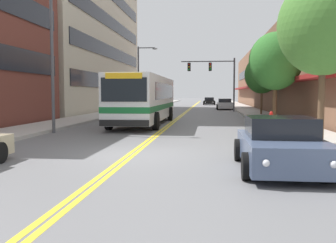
{
  "coord_description": "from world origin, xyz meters",
  "views": [
    {
      "loc": [
        2.53,
        -11.89,
        1.99
      ],
      "look_at": [
        -1.48,
        24.08,
        -0.72
      ],
      "focal_mm": 40.0,
      "sensor_mm": 36.0,
      "label": 1
    }
  ],
  "objects_px": {
    "city_bus": "(145,98)",
    "street_lamp_left_near": "(60,47)",
    "street_tree_right_near": "(324,26)",
    "car_dark_grey_parked_left_mid": "(153,105)",
    "car_silver_parked_right_mid": "(225,104)",
    "street_lamp_left_far": "(141,73)",
    "street_tree_right_mid": "(275,61)",
    "traffic_signal_mast": "(215,73)",
    "fire_hydrant": "(271,119)",
    "street_tree_right_far": "(262,75)",
    "car_slate_blue_parked_right_foreground": "(281,146)",
    "car_black_moving_lead": "(209,101)"
  },
  "relations": [
    {
      "from": "city_bus",
      "to": "car_silver_parked_right_mid",
      "type": "bearing_deg",
      "value": 75.41
    },
    {
      "from": "street_tree_right_mid",
      "to": "car_silver_parked_right_mid",
      "type": "bearing_deg",
      "value": 95.13
    },
    {
      "from": "street_lamp_left_near",
      "to": "fire_hydrant",
      "type": "distance_m",
      "value": 11.9
    },
    {
      "from": "traffic_signal_mast",
      "to": "street_lamp_left_near",
      "type": "xyz_separation_m",
      "value": [
        -8.0,
        -23.92,
        0.07
      ]
    },
    {
      "from": "car_black_moving_lead",
      "to": "street_tree_right_far",
      "type": "xyz_separation_m",
      "value": [
        4.67,
        -32.89,
        3.05
      ]
    },
    {
      "from": "street_tree_right_far",
      "to": "fire_hydrant",
      "type": "relative_size",
      "value": 6.16
    },
    {
      "from": "city_bus",
      "to": "street_lamp_left_near",
      "type": "relative_size",
      "value": 1.72
    },
    {
      "from": "street_lamp_left_far",
      "to": "street_tree_right_far",
      "type": "bearing_deg",
      "value": -28.86
    },
    {
      "from": "street_tree_right_near",
      "to": "car_dark_grey_parked_left_mid",
      "type": "bearing_deg",
      "value": 109.83
    },
    {
      "from": "street_lamp_left_near",
      "to": "street_tree_right_near",
      "type": "distance_m",
      "value": 12.11
    },
    {
      "from": "city_bus",
      "to": "street_tree_right_far",
      "type": "bearing_deg",
      "value": 48.48
    },
    {
      "from": "city_bus",
      "to": "traffic_signal_mast",
      "type": "bearing_deg",
      "value": 74.97
    },
    {
      "from": "car_silver_parked_right_mid",
      "to": "street_lamp_left_far",
      "type": "xyz_separation_m",
      "value": [
        -9.41,
        -6.81,
        3.65
      ]
    },
    {
      "from": "car_silver_parked_right_mid",
      "to": "car_black_moving_lead",
      "type": "distance_m",
      "value": 19.51
    },
    {
      "from": "street_tree_right_near",
      "to": "street_tree_right_far",
      "type": "bearing_deg",
      "value": 88.47
    },
    {
      "from": "fire_hydrant",
      "to": "traffic_signal_mast",
      "type": "bearing_deg",
      "value": 97.82
    },
    {
      "from": "street_tree_right_near",
      "to": "car_silver_parked_right_mid",
      "type": "bearing_deg",
      "value": 93.71
    },
    {
      "from": "city_bus",
      "to": "street_tree_right_far",
      "type": "relative_size",
      "value": 2.35
    },
    {
      "from": "car_black_moving_lead",
      "to": "street_tree_right_near",
      "type": "bearing_deg",
      "value": -85.52
    },
    {
      "from": "city_bus",
      "to": "street_tree_right_near",
      "type": "xyz_separation_m",
      "value": [
        8.26,
        -9.97,
        2.7
      ]
    },
    {
      "from": "traffic_signal_mast",
      "to": "street_tree_right_near",
      "type": "distance_m",
      "value": 27.97
    },
    {
      "from": "car_silver_parked_right_mid",
      "to": "street_lamp_left_near",
      "type": "height_order",
      "value": "street_lamp_left_near"
    },
    {
      "from": "city_bus",
      "to": "car_slate_blue_parked_right_foreground",
      "type": "xyz_separation_m",
      "value": [
        6.05,
        -14.28,
        -1.09
      ]
    },
    {
      "from": "traffic_signal_mast",
      "to": "street_lamp_left_far",
      "type": "distance_m",
      "value": 8.17
    },
    {
      "from": "car_slate_blue_parked_right_foreground",
      "to": "car_black_moving_lead",
      "type": "distance_m",
      "value": 57.13
    },
    {
      "from": "city_bus",
      "to": "car_dark_grey_parked_left_mid",
      "type": "distance_m",
      "value": 20.38
    },
    {
      "from": "street_lamp_left_far",
      "to": "city_bus",
      "type": "bearing_deg",
      "value": -78.72
    },
    {
      "from": "car_slate_blue_parked_right_foreground",
      "to": "traffic_signal_mast",
      "type": "distance_m",
      "value": 32.28
    },
    {
      "from": "street_lamp_left_far",
      "to": "fire_hydrant",
      "type": "relative_size",
      "value": 8.51
    },
    {
      "from": "traffic_signal_mast",
      "to": "street_tree_right_mid",
      "type": "relative_size",
      "value": 1.06
    },
    {
      "from": "car_black_moving_lead",
      "to": "car_slate_blue_parked_right_foreground",
      "type": "bearing_deg",
      "value": -88.07
    },
    {
      "from": "street_lamp_left_near",
      "to": "street_lamp_left_far",
      "type": "bearing_deg",
      "value": 90.22
    },
    {
      "from": "city_bus",
      "to": "street_lamp_left_near",
      "type": "height_order",
      "value": "street_lamp_left_near"
    },
    {
      "from": "street_lamp_left_far",
      "to": "street_tree_right_mid",
      "type": "xyz_separation_m",
      "value": [
        11.54,
        -16.92,
        -0.3
      ]
    },
    {
      "from": "street_tree_right_mid",
      "to": "street_lamp_left_near",
      "type": "bearing_deg",
      "value": -153.03
    },
    {
      "from": "car_dark_grey_parked_left_mid",
      "to": "car_slate_blue_parked_right_foreground",
      "type": "bearing_deg",
      "value": -75.89
    },
    {
      "from": "car_dark_grey_parked_left_mid",
      "to": "car_black_moving_lead",
      "type": "height_order",
      "value": "car_black_moving_lead"
    },
    {
      "from": "car_silver_parked_right_mid",
      "to": "fire_hydrant",
      "type": "height_order",
      "value": "car_silver_parked_right_mid"
    },
    {
      "from": "car_slate_blue_parked_right_foreground",
      "to": "street_tree_right_near",
      "type": "height_order",
      "value": "street_tree_right_near"
    },
    {
      "from": "city_bus",
      "to": "street_tree_right_mid",
      "type": "height_order",
      "value": "street_tree_right_mid"
    },
    {
      "from": "city_bus",
      "to": "street_lamp_left_far",
      "type": "relative_size",
      "value": 1.7
    },
    {
      "from": "car_dark_grey_parked_left_mid",
      "to": "street_tree_right_mid",
      "type": "height_order",
      "value": "street_tree_right_mid"
    },
    {
      "from": "car_black_moving_lead",
      "to": "street_lamp_left_near",
      "type": "distance_m",
      "value": 49.65
    },
    {
      "from": "street_lamp_left_far",
      "to": "street_tree_right_mid",
      "type": "bearing_deg",
      "value": -55.71
    },
    {
      "from": "car_dark_grey_parked_left_mid",
      "to": "street_tree_right_far",
      "type": "height_order",
      "value": "street_tree_right_far"
    },
    {
      "from": "car_dark_grey_parked_left_mid",
      "to": "street_tree_right_mid",
      "type": "bearing_deg",
      "value": -62.13
    },
    {
      "from": "car_slate_blue_parked_right_foreground",
      "to": "street_tree_right_far",
      "type": "distance_m",
      "value": 24.55
    },
    {
      "from": "traffic_signal_mast",
      "to": "street_lamp_left_far",
      "type": "relative_size",
      "value": 0.84
    },
    {
      "from": "city_bus",
      "to": "car_dark_grey_parked_left_mid",
      "type": "relative_size",
      "value": 2.65
    },
    {
      "from": "car_dark_grey_parked_left_mid",
      "to": "street_lamp_left_near",
      "type": "height_order",
      "value": "street_lamp_left_near"
    }
  ]
}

